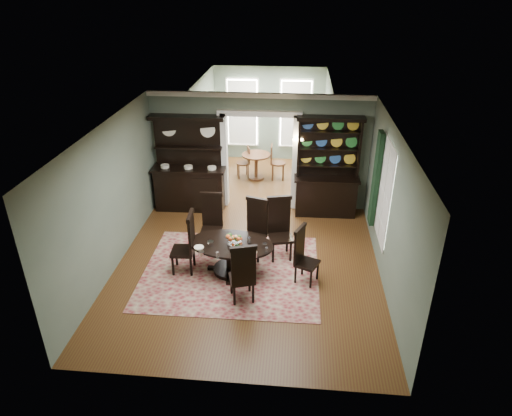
{
  "coord_description": "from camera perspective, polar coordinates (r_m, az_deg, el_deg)",
  "views": [
    {
      "loc": [
        0.93,
        -7.87,
        5.5
      ],
      "look_at": [
        0.14,
        0.6,
        1.13
      ],
      "focal_mm": 32.0,
      "sensor_mm": 36.0,
      "label": 1
    }
  ],
  "objects": [
    {
      "name": "rug",
      "position": [
        9.58,
        -3.14,
        -7.88
      ],
      "size": [
        3.62,
        3.0,
        0.01
      ],
      "primitive_type": "cube",
      "rotation": [
        0.0,
        0.0,
        0.01
      ],
      "color": "maroon",
      "rests_on": "floor"
    },
    {
      "name": "sideboard",
      "position": [
        11.87,
        -8.26,
        3.83
      ],
      "size": [
        1.87,
        0.71,
        2.45
      ],
      "rotation": [
        0.0,
        0.0,
        0.03
      ],
      "color": "black",
      "rests_on": "floor"
    },
    {
      "name": "chair_end_left",
      "position": [
        9.31,
        -8.56,
        -4.17
      ],
      "size": [
        0.49,
        0.52,
        1.34
      ],
      "rotation": [
        0.0,
        0.0,
        1.62
      ],
      "color": "black",
      "rests_on": "rug"
    },
    {
      "name": "right_window",
      "position": [
        9.78,
        15.29,
        2.67
      ],
      "size": [
        0.15,
        1.47,
        2.12
      ],
      "color": "white",
      "rests_on": "wall_right"
    },
    {
      "name": "parlor",
      "position": [
        14.01,
        1.36,
        10.64
      ],
      "size": [
        3.51,
        3.5,
        3.01
      ],
      "color": "#563816",
      "rests_on": "ground"
    },
    {
      "name": "centerpiece",
      "position": [
        9.11,
        -2.65,
        -4.3
      ],
      "size": [
        1.51,
        0.97,
        0.25
      ],
      "color": "silver",
      "rests_on": "dining_table"
    },
    {
      "name": "dining_table",
      "position": [
        9.33,
        -3.11,
        -5.49
      ],
      "size": [
        1.84,
        1.77,
        0.68
      ],
      "rotation": [
        0.0,
        0.0,
        -0.12
      ],
      "color": "black",
      "rests_on": "rug"
    },
    {
      "name": "doorway_trim",
      "position": [
        11.58,
        0.45,
        7.57
      ],
      "size": [
        2.08,
        0.25,
        2.57
      ],
      "color": "silver",
      "rests_on": "floor"
    },
    {
      "name": "wall_sconce",
      "position": [
        11.31,
        5.24,
        8.43
      ],
      "size": [
        0.27,
        0.21,
        0.21
      ],
      "color": "gold",
      "rests_on": "back_wall_right"
    },
    {
      "name": "parlor_chair_right",
      "position": [
        13.61,
        2.46,
        5.88
      ],
      "size": [
        0.45,
        0.45,
        1.06
      ],
      "rotation": [
        0.0,
        0.0,
        -1.57
      ],
      "color": "#512F17",
      "rests_on": "parlor_floor"
    },
    {
      "name": "chair_far_mid",
      "position": [
        9.77,
        -0.05,
        -2.28
      ],
      "size": [
        0.61,
        0.59,
        1.33
      ],
      "rotation": [
        0.0,
        0.0,
        2.83
      ],
      "color": "black",
      "rests_on": "rug"
    },
    {
      "name": "chair_end_right",
      "position": [
        9.02,
        5.88,
        -5.66
      ],
      "size": [
        0.56,
        0.58,
        1.2
      ],
      "rotation": [
        0.0,
        0.0,
        -2.0
      ],
      "color": "black",
      "rests_on": "rug"
    },
    {
      "name": "parlor_chair_left",
      "position": [
        13.77,
        -1.38,
        5.87
      ],
      "size": [
        0.43,
        0.42,
        0.94
      ],
      "rotation": [
        0.0,
        0.0,
        1.86
      ],
      "color": "#512F17",
      "rests_on": "parlor_floor"
    },
    {
      "name": "chair_far_right",
      "position": [
        9.76,
        2.98,
        -2.2
      ],
      "size": [
        0.61,
        0.59,
        1.37
      ],
      "rotation": [
        0.0,
        0.0,
        3.38
      ],
      "color": "black",
      "rests_on": "rug"
    },
    {
      "name": "welsh_dresser",
      "position": [
        11.57,
        8.8,
        3.48
      ],
      "size": [
        1.63,
        0.63,
        2.52
      ],
      "rotation": [
        0.0,
        0.0,
        0.03
      ],
      "color": "black",
      "rests_on": "floor"
    },
    {
      "name": "chair_far_left",
      "position": [
        10.1,
        -5.54,
        -1.43
      ],
      "size": [
        0.5,
        0.47,
        1.3
      ],
      "rotation": [
        0.0,
        0.0,
        3.16
      ],
      "color": "black",
      "rests_on": "rug"
    },
    {
      "name": "parlor_table",
      "position": [
        13.62,
        0.02,
        5.67
      ],
      "size": [
        0.84,
        0.84,
        0.78
      ],
      "color": "#512F17",
      "rests_on": "parlor_floor"
    },
    {
      "name": "room",
      "position": [
        8.88,
        -1.21,
        0.95
      ],
      "size": [
        5.51,
        6.01,
        3.01
      ],
      "color": "#563816",
      "rests_on": "ground"
    },
    {
      "name": "chair_near",
      "position": [
        8.38,
        -1.66,
        -8.03
      ],
      "size": [
        0.58,
        0.56,
        1.28
      ],
      "rotation": [
        0.0,
        0.0,
        0.3
      ],
      "color": "black",
      "rests_on": "rug"
    }
  ]
}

